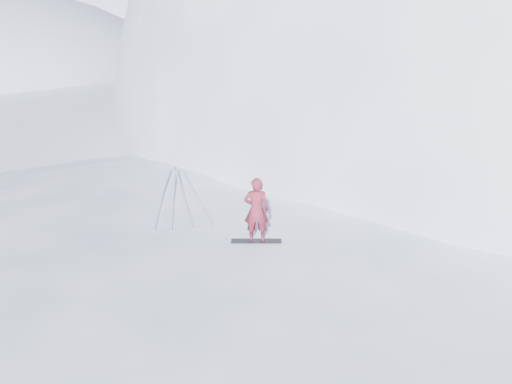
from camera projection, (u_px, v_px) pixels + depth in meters
ground at (199, 356)px, 13.10m from camera, size 400.00×400.00×0.00m
near_ridge at (239, 293)px, 15.90m from camera, size 36.00×28.00×4.80m
peak_shoulder at (386, 145)px, 31.81m from camera, size 28.00×24.00×18.00m
far_ridge_c at (73, 39)px, 115.25m from camera, size 140.00×90.00×36.00m
wind_bumps at (187, 310)px, 15.07m from camera, size 16.00×14.40×1.00m
snowboard at (256, 241)px, 14.02m from camera, size 1.42×0.28×0.02m
snowboarder at (256, 210)px, 13.68m from camera, size 0.69×0.45×1.87m
board_tracks at (178, 193)px, 17.41m from camera, size 2.37×5.99×0.04m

